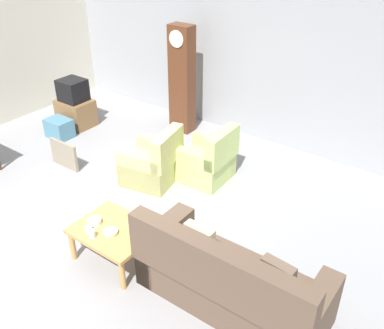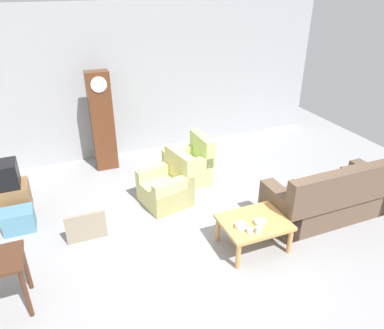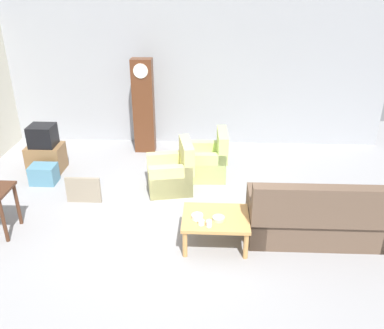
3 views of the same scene
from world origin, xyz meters
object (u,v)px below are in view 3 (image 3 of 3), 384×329
tv_crt (43,136)px  tv_stand_cabinet (46,158)px  cup_white_porcelain (201,222)px  coffee_table_wood (216,220)px  bowl_shallow_green (219,219)px  framed_picture_leaning (83,190)px  couch_floral (320,219)px  armchair_olive_near (172,174)px  storage_box_blue (44,174)px  cup_blue_rimmed (209,224)px  armchair_olive_far (208,162)px  bowl_white_stacked (197,217)px  grandfather_clock (144,106)px

tv_crt → tv_stand_cabinet: bearing=0.0°
tv_crt → cup_white_porcelain: (3.17, -2.52, -0.24)m
tv_crt → cup_white_porcelain: bearing=-38.4°
coffee_table_wood → bowl_shallow_green: (0.04, -0.09, 0.09)m
tv_stand_cabinet → framed_picture_leaning: bearing=-47.8°
couch_floral → coffee_table_wood: couch_floral is taller
armchair_olive_near → cup_white_porcelain: armchair_olive_near is taller
armchair_olive_near → cup_white_porcelain: (0.58, -1.84, 0.19)m
bowl_shallow_green → tv_crt: bearing=145.0°
tv_stand_cabinet → cup_white_porcelain: size_ratio=7.74×
storage_box_blue → cup_blue_rimmed: bearing=-32.6°
storage_box_blue → framed_picture_leaning: bearing=-34.9°
coffee_table_wood → framed_picture_leaning: size_ratio=1.60×
armchair_olive_far → cup_blue_rimmed: armchair_olive_far is taller
tv_stand_cabinet → bowl_white_stacked: (3.11, -2.37, 0.23)m
couch_floral → armchair_olive_far: couch_floral is taller
tv_crt → bowl_white_stacked: tv_crt is taller
tv_crt → armchair_olive_far: bearing=-1.9°
cup_white_porcelain → couch_floral: bearing=13.0°
couch_floral → grandfather_clock: 4.49m
armchair_olive_far → tv_crt: (-3.24, 0.11, 0.44)m
cup_blue_rimmed → bowl_white_stacked: bearing=131.3°
armchair_olive_far → coffee_table_wood: bearing=-86.4°
bowl_white_stacked → bowl_shallow_green: bowl_white_stacked is taller
tv_stand_cabinet → storage_box_blue: tv_stand_cabinet is taller
framed_picture_leaning → tv_crt: bearing=132.2°
cup_white_porcelain → cup_blue_rimmed: (0.11, -0.04, 0.01)m
coffee_table_wood → cup_white_porcelain: (-0.20, -0.22, 0.10)m
armchair_olive_far → tv_stand_cabinet: (-3.24, 0.11, -0.04)m
storage_box_blue → bowl_white_stacked: (2.97, -1.82, 0.32)m
couch_floral → bowl_shallow_green: (-1.50, -0.28, 0.14)m
couch_floral → cup_white_porcelain: (-1.74, -0.40, 0.15)m
tv_stand_cabinet → couch_floral: bearing=-23.3°
tv_stand_cabinet → cup_white_porcelain: bearing=-38.4°
grandfather_clock → storage_box_blue: size_ratio=4.28×
armchair_olive_near → cup_blue_rimmed: (0.69, -1.89, 0.21)m
tv_stand_cabinet → bowl_shallow_green: (3.42, -2.39, 0.22)m
storage_box_blue → tv_crt: bearing=104.7°
couch_floral → tv_crt: size_ratio=4.39×
armchair_olive_far → tv_crt: size_ratio=1.92×
armchair_olive_far → cup_blue_rimmed: 2.46m
tv_crt → storage_box_blue: (0.14, -0.55, -0.56)m
bowl_white_stacked → bowl_shallow_green: bearing=-4.5°
armchair_olive_far → framed_picture_leaning: bearing=-152.5°
framed_picture_leaning → bowl_white_stacked: (2.01, -1.15, 0.26)m
couch_floral → cup_white_porcelain: bearing=-167.0°
armchair_olive_near → cup_white_porcelain: size_ratio=10.55×
armchair_olive_near → grandfather_clock: bearing=113.3°
coffee_table_wood → grandfather_clock: bearing=114.5°
cup_white_porcelain → cup_blue_rimmed: bearing=-21.4°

